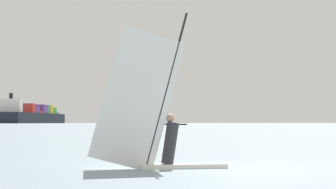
% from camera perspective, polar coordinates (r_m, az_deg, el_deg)
% --- Properties ---
extents(ground_plane, '(4000.00, 4000.00, 0.00)m').
position_cam_1_polar(ground_plane, '(17.13, 6.89, -6.57)').
color(ground_plane, gray).
extents(windsurfer, '(3.65, 0.88, 4.22)m').
position_cam_1_polar(windsurfer, '(16.39, -1.00, -2.80)').
color(windsurfer, white).
rests_on(windsurfer, ground_plane).
extents(cargo_ship, '(104.82, 185.71, 32.51)m').
position_cam_1_polar(cargo_ship, '(762.43, -12.28, -1.89)').
color(cargo_ship, black).
rests_on(cargo_ship, ground_plane).
extents(distant_headland, '(1085.16, 646.01, 49.03)m').
position_cam_1_polar(distant_headland, '(1622.73, -2.12, -1.71)').
color(distant_headland, '#4C564C').
rests_on(distant_headland, ground_plane).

